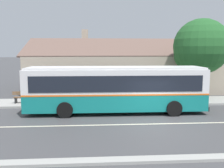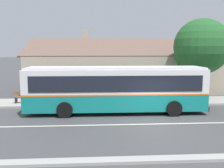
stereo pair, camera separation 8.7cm
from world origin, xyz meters
TOP-DOWN VIEW (x-y plane):
  - ground_plane at (0.00, 0.00)m, footprint 300.00×300.00m
  - sidewalk_far at (0.00, 6.00)m, footprint 60.00×3.00m
  - curb_near at (0.00, -4.75)m, footprint 60.00×0.50m
  - lane_divider_stripe at (0.00, 0.00)m, footprint 60.00×0.16m
  - community_building at (2.08, 13.99)m, footprint 24.67×10.60m
  - transit_bus at (-2.07, 2.90)m, footprint 11.90×2.87m
  - bench_by_building at (-8.91, 5.64)m, footprint 1.58×0.51m
  - bench_down_street at (-5.29, 5.85)m, footprint 1.58×0.51m
  - street_tree_primary at (5.37, 7.12)m, footprint 4.65×4.65m
  - bus_stop_sign at (3.55, 4.99)m, footprint 0.36×0.07m

SIDE VIEW (x-z plane):
  - ground_plane at x=0.00m, z-range 0.00..0.00m
  - lane_divider_stripe at x=0.00m, z-range 0.00..0.01m
  - curb_near at x=0.00m, z-range 0.00..0.12m
  - sidewalk_far at x=0.00m, z-range 0.00..0.15m
  - bench_down_street at x=-5.29m, z-range 0.09..1.03m
  - bench_by_building at x=-8.91m, z-range 0.09..1.03m
  - bus_stop_sign at x=3.55m, z-range 0.44..2.84m
  - transit_bus at x=-2.07m, z-range 0.12..3.20m
  - community_building at x=2.08m, z-range -1.32..5.19m
  - street_tree_primary at x=5.37m, z-range 0.95..7.77m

